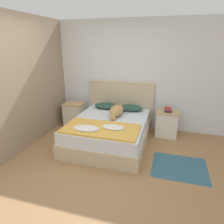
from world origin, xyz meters
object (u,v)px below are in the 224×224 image
Objects in this scene: nightstand_left at (74,114)px; pillow_left at (106,106)px; pillow_right at (130,108)px; book_stack at (168,110)px; nightstand_right at (167,124)px; bed at (109,131)px; dog at (116,111)px.

pillow_left is at bearing 3.03° from nightstand_left.
book_stack reaches higher than pillow_right.
nightstand_right is 0.33m from book_stack.
nightstand_right is 0.89m from pillow_right.
dog is (0.08, 0.27, 0.37)m from bed.
nightstand_right is 0.78× the size of dog.
nightstand_right is at bearing 20.81° from dog.
nightstand_right is at bearing -1.77° from pillow_left.
pillow_left is at bearing 129.91° from dog.
nightstand_right is 2.63× the size of book_stack.
book_stack is (2.29, 0.01, 0.33)m from nightstand_left.
bed is 3.33× the size of pillow_left.
bed is at bearing -106.16° from dog.
book_stack is at bearing 30.65° from bed.
pillow_left is 2.57× the size of book_stack.
pillow_right is at bearing 63.78° from dog.
bed is at bearing -30.45° from nightstand_left.
nightstand_left is 0.78× the size of dog.
dog is (-0.22, -0.45, 0.05)m from pillow_right.
bed is at bearing -112.63° from pillow_right.
nightstand_left is (-1.14, 0.67, 0.04)m from bed.
nightstand_right is at bearing -110.66° from book_stack.
bed is 1.33m from nightstand_left.
nightstand_left is at bearing -176.97° from pillow_left.
dog is 1.15m from book_stack.
nightstand_left and nightstand_right have the same top height.
bed is 1.33m from nightstand_right.
dog is at bearing -50.09° from pillow_left.
bed is at bearing -149.55° from nightstand_right.
dog is at bearing -116.22° from pillow_right.
bed is 3.26× the size of nightstand_left.
nightstand_left is 2.31m from book_stack.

